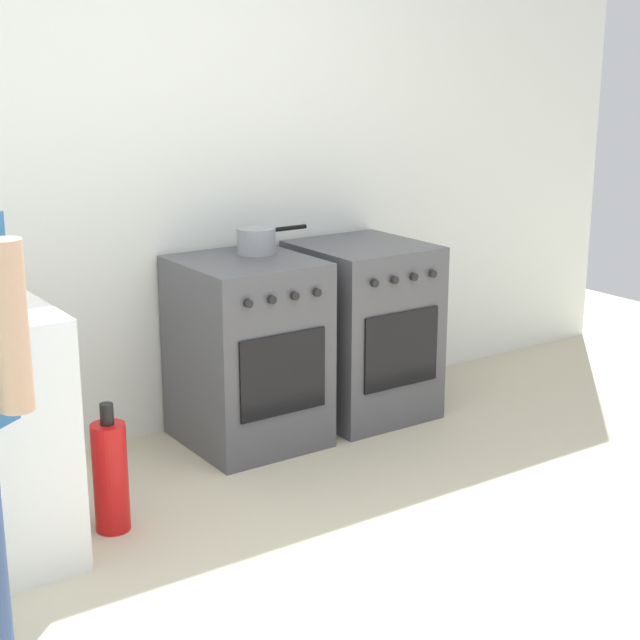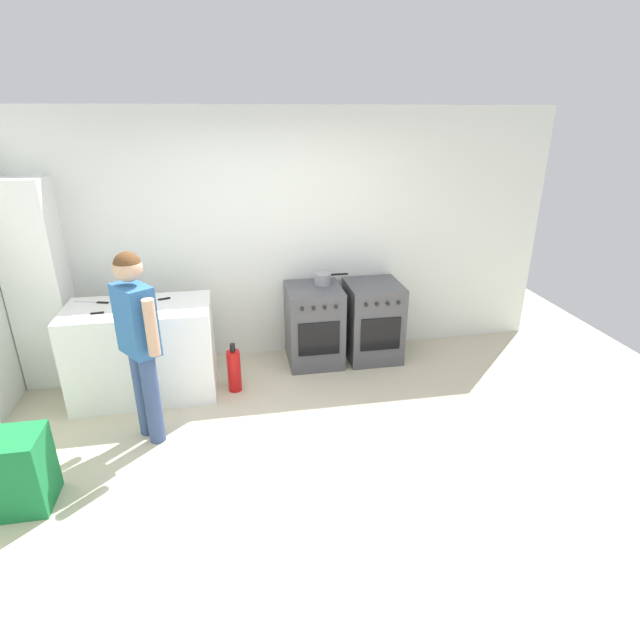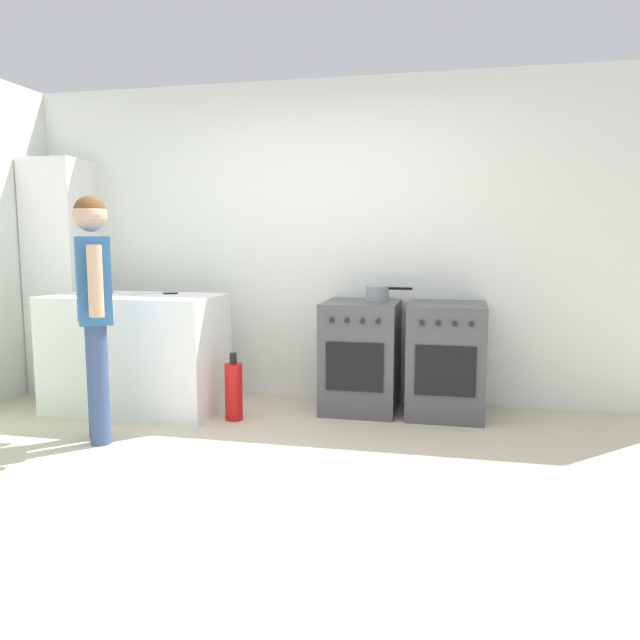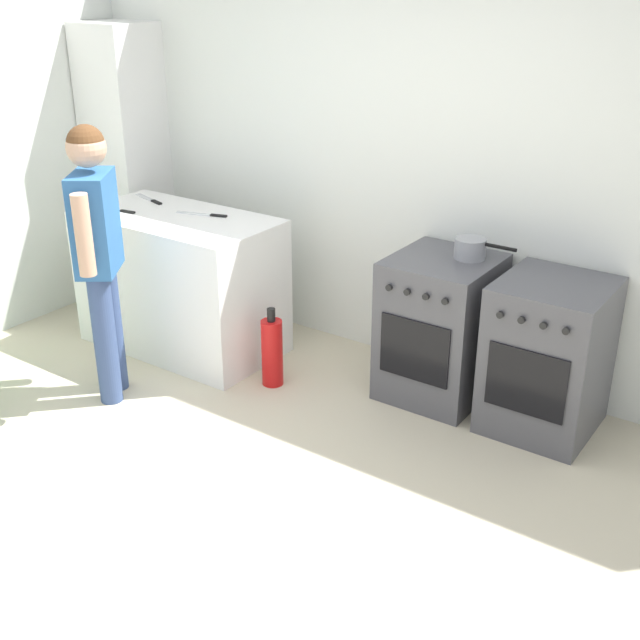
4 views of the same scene
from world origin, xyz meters
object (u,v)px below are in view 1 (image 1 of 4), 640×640
oven_left (247,352)px  pot (257,241)px  fire_extinguisher (110,476)px  oven_right (362,329)px

oven_left → pot: (0.11, 0.09, 0.48)m
pot → fire_extinguisher: (-0.98, -0.57, -0.69)m
oven_left → fire_extinguisher: 1.01m
oven_left → pot: bearing=38.6°
pot → fire_extinguisher: bearing=-150.0°
oven_left → fire_extinguisher: size_ratio=1.70×
oven_left → pot: pot is taller
oven_right → pot: 0.73m
oven_left → oven_right: same height
fire_extinguisher → oven_right: bearing=17.5°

